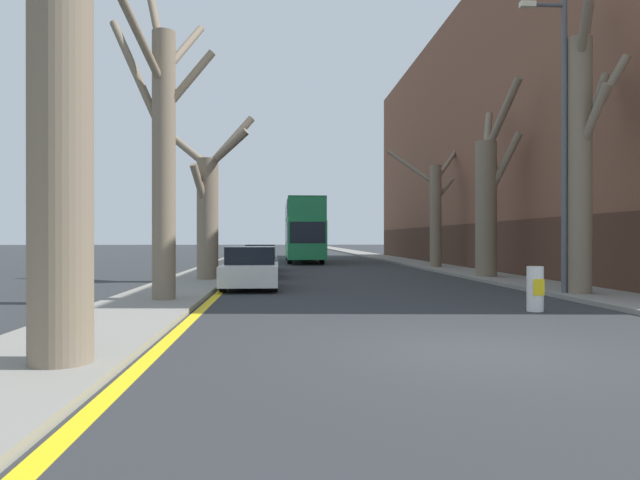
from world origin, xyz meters
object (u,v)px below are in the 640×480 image
object	(u,v)px
parked_car_2	(260,258)
lamp_post	(561,133)
parked_car_0	(251,269)
street_tree_right_0	(582,150)
street_tree_right_1	(488,198)
street_tree_left_0	(57,56)
traffic_bollard	(535,289)
street_tree_left_2	(208,205)
double_decker_bus	(303,228)
street_tree_left_1	(163,145)
street_tree_right_2	(435,210)
parked_car_1	(257,263)

from	to	relation	value
parked_car_2	lamp_post	bearing A→B (deg)	-57.42
parked_car_0	lamp_post	distance (m)	10.57
street_tree_right_0	parked_car_0	xyz separation A→B (m)	(-9.66, 3.60, -3.57)
street_tree_right_1	parked_car_2	size ratio (longest dim) A/B	1.95
street_tree_right_1	parked_car_2	xyz separation A→B (m)	(-9.69, 6.94, -2.73)
parked_car_0	parked_car_2	distance (m)	10.77
street_tree_left_0	traffic_bollard	xyz separation A→B (m)	(8.77, 5.36, -3.48)
street_tree_left_2	double_decker_bus	world-z (taller)	street_tree_left_2
street_tree_left_1	street_tree_right_2	distance (m)	20.15
street_tree_right_1	traffic_bollard	bearing A→B (deg)	-105.08
street_tree_left_1	street_tree_right_1	xyz separation A→B (m)	(11.76, 8.16, -0.74)
street_tree_left_1	parked_car_0	xyz separation A→B (m)	(2.07, 4.33, -3.45)
lamp_post	parked_car_2	bearing A→B (deg)	122.58
street_tree_left_2	parked_car_2	distance (m)	8.17
double_decker_bus	parked_car_2	world-z (taller)	double_decker_bus
street_tree_left_0	street_tree_left_1	xyz separation A→B (m)	(-0.19, 7.62, 0.11)
street_tree_left_2	traffic_bollard	size ratio (longest dim) A/B	6.32
street_tree_left_1	double_decker_bus	bearing A→B (deg)	79.59
parked_car_1	lamp_post	bearing A→B (deg)	-45.00
street_tree_left_0	traffic_bollard	size ratio (longest dim) A/B	7.94
parked_car_1	parked_car_2	bearing A→B (deg)	90.00
traffic_bollard	street_tree_right_1	bearing A→B (deg)	74.92
street_tree_right_0	lamp_post	xyz separation A→B (m)	(-0.55, 0.12, 0.52)
lamp_post	traffic_bollard	size ratio (longest dim) A/B	8.23
street_tree_left_0	lamp_post	bearing A→B (deg)	37.62
street_tree_left_1	parked_car_1	world-z (taller)	street_tree_left_1
street_tree_left_2	street_tree_right_1	size ratio (longest dim) A/B	0.82
street_tree_left_1	parked_car_1	xyz separation A→B (m)	(2.07, 9.96, -3.47)
parked_car_0	street_tree_right_2	bearing A→B (deg)	50.93
parked_car_0	lamp_post	xyz separation A→B (m)	(9.11, -3.48, 4.10)
parked_car_0	parked_car_2	size ratio (longest dim) A/B	0.98
lamp_post	street_tree_left_1	bearing A→B (deg)	-175.64
street_tree_right_0	parked_car_1	distance (m)	13.83
parked_car_0	traffic_bollard	bearing A→B (deg)	-43.76
parked_car_1	street_tree_left_1	bearing A→B (deg)	-101.74
street_tree_right_0	lamp_post	size ratio (longest dim) A/B	1.06
street_tree_right_2	parked_car_1	bearing A→B (deg)	-146.84
street_tree_right_0	street_tree_left_1	bearing A→B (deg)	-176.42
street_tree_left_0	lamp_post	size ratio (longest dim) A/B	0.96
street_tree_left_0	street_tree_right_0	xyz separation A→B (m)	(11.54, 8.35, 0.23)
street_tree_right_2	parked_car_1	xyz separation A→B (m)	(-9.73, -6.36, -2.68)
parked_car_2	lamp_post	size ratio (longest dim) A/B	0.48
double_decker_bus	parked_car_0	distance (m)	22.31
street_tree_right_0	street_tree_right_1	world-z (taller)	street_tree_right_0
parked_car_1	traffic_bollard	xyz separation A→B (m)	(6.88, -12.22, -0.12)
street_tree_left_1	lamp_post	xyz separation A→B (m)	(11.18, 0.85, 0.65)
street_tree_left_0	street_tree_left_2	xyz separation A→B (m)	(0.05, 15.11, -1.01)
street_tree_left_1	street_tree_right_2	size ratio (longest dim) A/B	1.16
street_tree_left_2	double_decker_bus	size ratio (longest dim) A/B	0.56
street_tree_left_2	traffic_bollard	bearing A→B (deg)	-48.22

